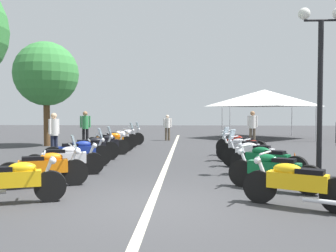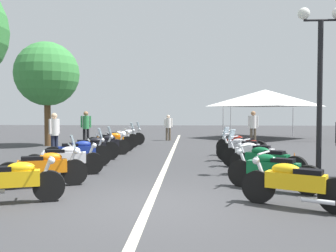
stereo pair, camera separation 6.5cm
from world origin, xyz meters
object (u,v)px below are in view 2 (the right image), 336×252
at_px(motorcycle_left_row_1, 44,167).
at_px(motorcycle_right_row_1, 272,170).
at_px(motorcycle_left_row_0, 12,181).
at_px(motorcycle_right_row_0, 294,183).
at_px(motorcycle_right_row_5, 241,145).
at_px(bystander_2, 168,126).
at_px(roadside_tree_0, 47,74).
at_px(street_lamp_twin_globe, 320,60).
at_px(motorcycle_left_row_8, 126,136).
at_px(bystander_0, 253,125).
at_px(event_tent, 265,98).
at_px(motorcycle_left_row_5, 105,144).
at_px(traffic_cone_0, 294,164).
at_px(motorcycle_left_row_7, 118,138).
at_px(motorcycle_right_row_4, 243,149).
at_px(motorcycle_left_row_3, 78,152).
at_px(motorcycle_left_row_2, 65,159).
at_px(bystander_1, 54,131).
at_px(motorcycle_right_row_2, 266,161).
at_px(motorcycle_left_row_6, 111,141).
at_px(motorcycle_right_row_3, 253,154).
at_px(bystander_4, 86,125).
at_px(motorcycle_left_row_4, 92,147).

xyz_separation_m(motorcycle_left_row_1, motorcycle_right_row_1, (-0.04, -5.22, -0.01)).
height_order(motorcycle_left_row_0, motorcycle_right_row_0, motorcycle_right_row_0).
bearing_deg(motorcycle_right_row_5, bystander_2, -31.43).
bearing_deg(roadside_tree_0, street_lamp_twin_globe, -127.38).
xyz_separation_m(motorcycle_left_row_8, bystander_0, (0.40, -6.61, 0.59)).
bearing_deg(roadside_tree_0, bystander_0, -84.70).
xyz_separation_m(street_lamp_twin_globe, event_tent, (14.30, -1.44, -0.49)).
height_order(motorcycle_left_row_5, roadside_tree_0, roadside_tree_0).
distance_m(traffic_cone_0, bystander_0, 8.90).
height_order(motorcycle_left_row_7, bystander_2, bystander_2).
bearing_deg(roadside_tree_0, motorcycle_right_row_4, -121.35).
xyz_separation_m(motorcycle_left_row_1, motorcycle_right_row_5, (6.04, -5.36, 0.01)).
height_order(motorcycle_right_row_1, bystander_0, bystander_0).
bearing_deg(motorcycle_right_row_4, motorcycle_left_row_8, -22.65).
xyz_separation_m(motorcycle_left_row_3, event_tent, (13.02, -8.47, 2.17)).
distance_m(motorcycle_right_row_4, bystander_0, 6.71).
bearing_deg(motorcycle_left_row_2, bystander_1, 95.14).
bearing_deg(motorcycle_left_row_5, roadside_tree_0, 106.52).
bearing_deg(street_lamp_twin_globe, bystander_2, 21.65).
distance_m(motorcycle_right_row_2, street_lamp_twin_globe, 3.07).
distance_m(motorcycle_right_row_5, street_lamp_twin_globe, 5.20).
xyz_separation_m(bystander_2, event_tent, (2.20, -6.24, 1.74)).
bearing_deg(motorcycle_left_row_8, motorcycle_left_row_6, -113.76).
xyz_separation_m(motorcycle_right_row_3, bystander_4, (7.00, 7.27, 0.59)).
height_order(motorcycle_right_row_1, motorcycle_right_row_4, motorcycle_right_row_4).
xyz_separation_m(motorcycle_left_row_1, bystander_2, (13.94, -2.07, 0.44)).
relative_size(motorcycle_left_row_1, motorcycle_right_row_5, 1.05).
bearing_deg(bystander_1, motorcycle_left_row_2, -41.67).
relative_size(motorcycle_right_row_5, event_tent, 0.33).
distance_m(motorcycle_left_row_1, motorcycle_left_row_7, 9.22).
height_order(motorcycle_left_row_0, motorcycle_left_row_3, motorcycle_left_row_3).
distance_m(motorcycle_right_row_0, bystander_0, 12.67).
height_order(motorcycle_left_row_5, event_tent, event_tent).
distance_m(motorcycle_left_row_6, motorcycle_right_row_3, 6.98).
xyz_separation_m(motorcycle_left_row_4, roadside_tree_0, (5.44, 3.75, 3.18)).
relative_size(motorcycle_right_row_3, bystander_0, 1.09).
bearing_deg(motorcycle_left_row_8, motorcycle_right_row_4, -71.28).
bearing_deg(motorcycle_right_row_5, motorcycle_left_row_7, 5.72).
xyz_separation_m(motorcycle_right_row_0, motorcycle_right_row_2, (3.09, -0.12, 0.00)).
bearing_deg(motorcycle_right_row_3, traffic_cone_0, 163.43).
bearing_deg(motorcycle_right_row_0, bystander_0, -66.77).
distance_m(motorcycle_left_row_4, street_lamp_twin_globe, 8.00).
relative_size(bystander_0, bystander_2, 1.15).
distance_m(motorcycle_left_row_4, motorcycle_left_row_6, 2.93).
xyz_separation_m(motorcycle_right_row_2, street_lamp_twin_globe, (0.29, -1.46, 2.68)).
distance_m(motorcycle_right_row_0, motorcycle_right_row_2, 3.09).
distance_m(motorcycle_left_row_2, motorcycle_left_row_5, 4.62).
bearing_deg(motorcycle_left_row_7, bystander_2, 43.19).
height_order(motorcycle_left_row_7, bystander_1, bystander_1).
relative_size(traffic_cone_0, bystander_2, 0.39).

